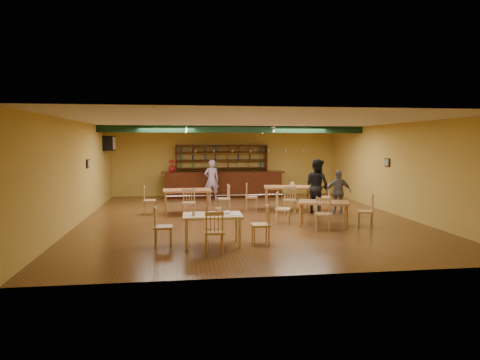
{
  "coord_description": "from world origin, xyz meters",
  "views": [
    {
      "loc": [
        -2.0,
        -13.33,
        2.38
      ],
      "look_at": [
        -0.09,
        0.6,
        1.15
      ],
      "focal_mm": 32.2,
      "sensor_mm": 36.0,
      "label": 1
    }
  ],
  "objects": [
    {
      "name": "side_plate",
      "position": [
        -0.77,
        -3.72,
        0.73
      ],
      "size": [
        0.22,
        0.22,
        0.01
      ],
      "primitive_type": "cylinder",
      "rotation": [
        0.0,
        0.0,
        -0.02
      ],
      "color": "white",
      "rests_on": "near_table"
    },
    {
      "name": "napkin_stack",
      "position": [
        -0.96,
        -3.33,
        0.74
      ],
      "size": [
        0.25,
        0.23,
        0.03
      ],
      "primitive_type": "cube",
      "rotation": [
        0.0,
        0.0,
        0.53
      ],
      "color": "white",
      "rests_on": "near_table"
    },
    {
      "name": "picture_left",
      "position": [
        -4.97,
        1.0,
        1.7
      ],
      "size": [
        0.04,
        0.34,
        0.28
      ],
      "primitive_type": "cube",
      "color": "black",
      "rests_on": "wall_left"
    },
    {
      "name": "patron_bar",
      "position": [
        -0.76,
        4.33,
        0.84
      ],
      "size": [
        0.65,
        0.47,
        1.67
      ],
      "primitive_type": "imported",
      "rotation": [
        0.0,
        0.0,
        3.27
      ],
      "color": "purple",
      "rests_on": "ground"
    },
    {
      "name": "parmesan_shaker",
      "position": [
        -1.74,
        -3.67,
        0.78
      ],
      "size": [
        0.08,
        0.08,
        0.11
      ],
      "primitive_type": "cylinder",
      "rotation": [
        0.0,
        0.0,
        -0.02
      ],
      "color": "#EAE5C6",
      "rests_on": "near_table"
    },
    {
      "name": "dining_table_d",
      "position": [
        2.01,
        -1.64,
        0.35
      ],
      "size": [
        1.62,
        1.27,
        0.71
      ],
      "primitive_type": "cube",
      "rotation": [
        0.0,
        0.0,
        -0.34
      ],
      "color": "#AF723E",
      "rests_on": "ground"
    },
    {
      "name": "ceiling_beam",
      "position": [
        0.0,
        2.8,
        2.87
      ],
      "size": [
        10.0,
        0.3,
        0.25
      ],
      "primitive_type": "cube",
      "color": "black",
      "rests_on": "ceiling"
    },
    {
      "name": "pizza_server",
      "position": [
        -1.06,
        -3.48,
        0.74
      ],
      "size": [
        0.3,
        0.28,
        0.0
      ],
      "primitive_type": "cube",
      "rotation": [
        0.0,
        0.0,
        -0.75
      ],
      "color": "silver",
      "rests_on": "pizza_tray"
    },
    {
      "name": "patron_right_a",
      "position": [
        2.52,
        0.56,
        0.91
      ],
      "size": [
        1.03,
        1.11,
        1.83
      ],
      "primitive_type": "imported",
      "rotation": [
        0.0,
        0.0,
        2.08
      ],
      "color": "black",
      "rests_on": "ground"
    },
    {
      "name": "near_table",
      "position": [
        -1.3,
        -3.52,
        0.36
      ],
      "size": [
        1.37,
        0.9,
        0.73
      ],
      "primitive_type": "cube",
      "rotation": [
        0.0,
        0.0,
        -0.02
      ],
      "color": "beige",
      "rests_on": "ground"
    },
    {
      "name": "picture_right",
      "position": [
        4.97,
        0.5,
        1.7
      ],
      "size": [
        0.04,
        0.34,
        0.28
      ],
      "primitive_type": "cube",
      "color": "black",
      "rests_on": "wall_right"
    },
    {
      "name": "pizza_tray",
      "position": [
        -1.2,
        -3.52,
        0.73
      ],
      "size": [
        0.47,
        0.47,
        0.01
      ],
      "primitive_type": "cylinder",
      "rotation": [
        0.0,
        0.0,
        -0.19
      ],
      "color": "silver",
      "rests_on": "near_table"
    },
    {
      "name": "back_bar_hutch",
      "position": [
        -0.2,
        5.78,
        1.14
      ],
      "size": [
        4.09,
        0.4,
        2.28
      ],
      "primitive_type": "cube",
      "color": "black",
      "rests_on": "ground"
    },
    {
      "name": "track_rail_left",
      "position": [
        -1.8,
        3.4,
        2.94
      ],
      "size": [
        0.05,
        2.5,
        0.05
      ],
      "primitive_type": "cube",
      "color": "silver",
      "rests_on": "ceiling"
    },
    {
      "name": "track_rail_right",
      "position": [
        1.4,
        3.4,
        2.94
      ],
      "size": [
        0.05,
        2.5,
        0.05
      ],
      "primitive_type": "cube",
      "color": "silver",
      "rests_on": "ceiling"
    },
    {
      "name": "poinsettia",
      "position": [
        -2.4,
        5.15,
        1.39
      ],
      "size": [
        0.37,
        0.37,
        0.51
      ],
      "primitive_type": "imported",
      "rotation": [
        0.0,
        0.0,
        0.35
      ],
      "color": "red",
      "rests_on": "bar_counter"
    },
    {
      "name": "bar_counter",
      "position": [
        -0.2,
        5.15,
        0.56
      ],
      "size": [
        5.29,
        0.85,
        1.13
      ],
      "primitive_type": "cube",
      "color": "black",
      "rests_on": "ground"
    },
    {
      "name": "floor",
      "position": [
        0.0,
        0.0,
        0.0
      ],
      "size": [
        12.0,
        12.0,
        0.0
      ],
      "primitive_type": "plane",
      "color": "#583719",
      "rests_on": "ground"
    },
    {
      "name": "patron_right_b",
      "position": [
        3.21,
        0.36,
        0.73
      ],
      "size": [
        0.89,
        0.44,
        1.46
      ],
      "primitive_type": "imported",
      "rotation": [
        0.0,
        0.0,
        3.04
      ],
      "color": "slate",
      "rests_on": "ground"
    },
    {
      "name": "dining_table_b",
      "position": [
        1.72,
        1.36,
        0.42
      ],
      "size": [
        1.82,
        1.27,
        0.84
      ],
      "primitive_type": "cube",
      "rotation": [
        0.0,
        0.0,
        -0.17
      ],
      "color": "#AF723E",
      "rests_on": "ground"
    },
    {
      "name": "dining_table_a",
      "position": [
        -1.81,
        1.15,
        0.4
      ],
      "size": [
        1.65,
        1.04,
        0.8
      ],
      "primitive_type": "cube",
      "rotation": [
        0.0,
        0.0,
        0.05
      ],
      "color": "#AF723E",
      "rests_on": "ground"
    },
    {
      "name": "ac_unit",
      "position": [
        -4.8,
        4.2,
        2.35
      ],
      "size": [
        0.34,
        0.7,
        0.48
      ],
      "primitive_type": "cube",
      "color": "silver",
      "rests_on": "wall_left"
    }
  ]
}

